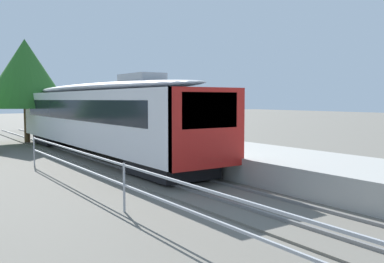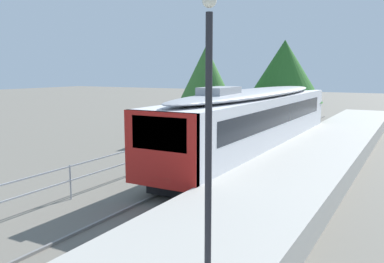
% 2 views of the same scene
% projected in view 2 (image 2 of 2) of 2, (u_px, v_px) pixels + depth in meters
% --- Properties ---
extents(ground_plane, '(160.00, 160.00, 0.00)m').
position_uv_depth(ground_plane, '(97.00, 193.00, 15.24)').
color(ground_plane, '#6B665B').
extents(track_rails, '(3.20, 60.00, 0.14)m').
position_uv_depth(track_rails, '(164.00, 205.00, 13.78)').
color(track_rails, '#6B665B').
rests_on(track_rails, ground).
extents(commuter_train, '(2.82, 18.27, 3.74)m').
position_uv_depth(commuter_train, '(256.00, 118.00, 21.04)').
color(commuter_train, silver).
rests_on(commuter_train, track_rails).
extents(station_platform, '(3.90, 60.00, 0.90)m').
position_uv_depth(station_platform, '(254.00, 209.00, 12.15)').
color(station_platform, '#A8A59E').
rests_on(station_platform, ground).
extents(platform_lamp_mid_platform, '(0.34, 0.34, 5.35)m').
position_uv_depth(platform_lamp_mid_platform, '(209.00, 66.00, 6.73)').
color(platform_lamp_mid_platform, '#232328').
rests_on(platform_lamp_mid_platform, station_platform).
extents(tree_behind_carpark, '(5.54, 5.54, 6.75)m').
position_uv_depth(tree_behind_carpark, '(284.00, 71.00, 29.21)').
color(tree_behind_carpark, brown).
rests_on(tree_behind_carpark, ground).
extents(tree_behind_station_far, '(4.49, 4.49, 6.29)m').
position_uv_depth(tree_behind_station_far, '(206.00, 79.00, 28.51)').
color(tree_behind_station_far, brown).
rests_on(tree_behind_station_far, ground).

